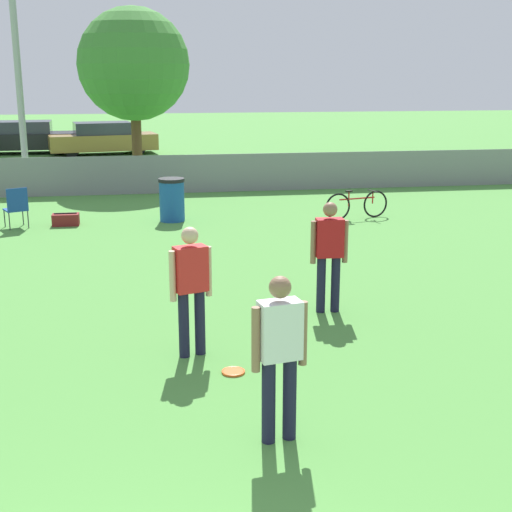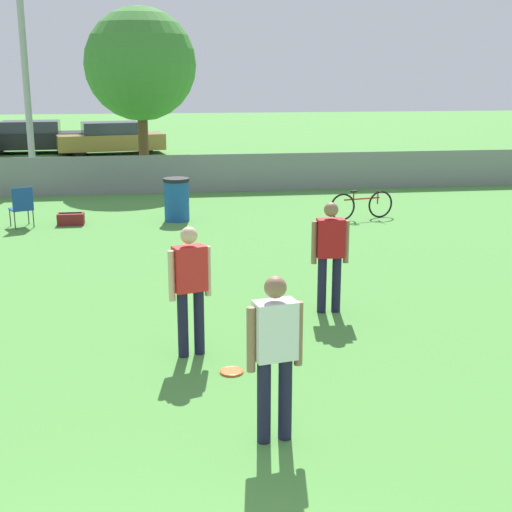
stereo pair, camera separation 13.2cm
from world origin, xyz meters
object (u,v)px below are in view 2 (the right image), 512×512
(tree_near_pole, at_px, (140,65))
(player_thrower_red, at_px, (190,283))
(player_defender_red, at_px, (330,250))
(parked_car_dark, at_px, (31,137))
(gear_bag_sideline, at_px, (71,219))
(bicycle_sideline, at_px, (362,205))
(folding_chair_sideline, at_px, (22,205))
(frisbee_disc, at_px, (232,371))
(light_pole, at_px, (20,8))
(parked_car_tan, at_px, (111,139))
(player_receiver_white, at_px, (275,348))
(trash_bin, at_px, (177,199))

(tree_near_pole, height_order, player_thrower_red, tree_near_pole)
(player_defender_red, bearing_deg, parked_car_dark, 110.83)
(gear_bag_sideline, height_order, parked_car_dark, parked_car_dark)
(bicycle_sideline, height_order, gear_bag_sideline, bicycle_sideline)
(gear_bag_sideline, bearing_deg, bicycle_sideline, -2.92)
(player_defender_red, distance_m, folding_chair_sideline, 8.61)
(tree_near_pole, relative_size, player_thrower_red, 3.32)
(frisbee_disc, relative_size, folding_chair_sideline, 0.30)
(light_pole, relative_size, parked_car_tan, 1.90)
(tree_near_pole, distance_m, bicycle_sideline, 9.37)
(light_pole, relative_size, player_thrower_red, 5.47)
(player_defender_red, xyz_separation_m, bicycle_sideline, (2.43, 6.50, -0.59))
(player_receiver_white, relative_size, frisbee_disc, 5.89)
(parked_car_dark, bearing_deg, player_receiver_white, -79.64)
(gear_bag_sideline, distance_m, parked_car_dark, 16.03)
(light_pole, distance_m, trash_bin, 8.69)
(player_receiver_white, xyz_separation_m, parked_car_tan, (-2.74, 25.22, -0.28))
(light_pole, distance_m, gear_bag_sideline, 8.15)
(bicycle_sideline, xyz_separation_m, gear_bag_sideline, (-6.78, 0.35, -0.20))
(player_thrower_red, bearing_deg, folding_chair_sideline, 93.84)
(player_receiver_white, relative_size, folding_chair_sideline, 1.76)
(frisbee_disc, relative_size, parked_car_tan, 0.06)
(player_thrower_red, distance_m, frisbee_disc, 1.19)
(frisbee_disc, bearing_deg, bicycle_sideline, 64.29)
(tree_near_pole, bearing_deg, player_defender_red, -78.74)
(folding_chair_sideline, bearing_deg, parked_car_tan, -118.80)
(parked_car_dark, distance_m, parked_car_tan, 3.53)
(frisbee_disc, distance_m, parked_car_tan, 23.74)
(tree_near_pole, distance_m, frisbee_disc, 16.02)
(player_receiver_white, xyz_separation_m, parked_car_dark, (-6.15, 26.12, -0.25))
(parked_car_dark, xyz_separation_m, parked_car_tan, (3.41, -0.91, -0.02))
(tree_near_pole, xyz_separation_m, player_thrower_red, (0.63, -14.95, -2.70))
(gear_bag_sideline, bearing_deg, frisbee_disc, -72.90)
(parked_car_dark, bearing_deg, player_defender_red, -74.32)
(player_thrower_red, height_order, parked_car_dark, player_thrower_red)
(player_defender_red, relative_size, parked_car_dark, 0.35)
(player_defender_red, bearing_deg, player_thrower_red, -144.80)
(frisbee_disc, bearing_deg, parked_car_tan, 96.08)
(light_pole, relative_size, tree_near_pole, 1.65)
(tree_near_pole, bearing_deg, folding_chair_sideline, -111.24)
(frisbee_disc, relative_size, gear_bag_sideline, 0.46)
(folding_chair_sideline, height_order, trash_bin, trash_bin)
(player_defender_red, distance_m, parked_car_tan, 22.04)
(bicycle_sideline, xyz_separation_m, parked_car_tan, (-6.59, 15.14, 0.31))
(folding_chair_sideline, relative_size, parked_car_tan, 0.20)
(folding_chair_sideline, bearing_deg, trash_bin, 160.43)
(frisbee_disc, bearing_deg, gear_bag_sideline, 107.10)
(parked_car_tan, bearing_deg, gear_bag_sideline, -100.81)
(trash_bin, bearing_deg, player_thrower_red, -91.02)
(parked_car_dark, bearing_deg, bicycle_sideline, -60.96)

